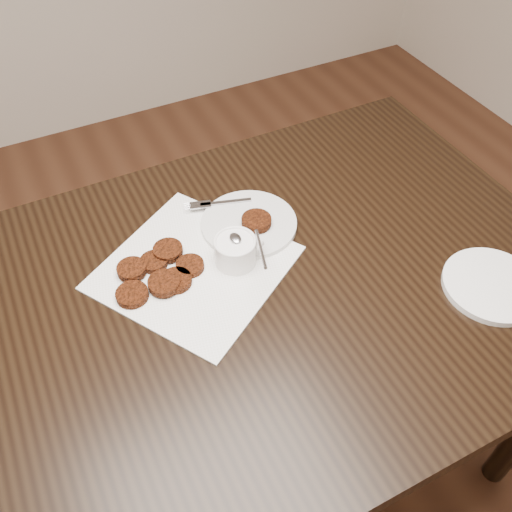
{
  "coord_description": "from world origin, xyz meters",
  "views": [
    {
      "loc": [
        -0.21,
        -0.5,
        1.59
      ],
      "look_at": [
        0.12,
        0.16,
        0.8
      ],
      "focal_mm": 38.72,
      "sensor_mm": 36.0,
      "label": 1
    }
  ],
  "objects_px": {
    "plate_with_patty": "(249,221)",
    "plate_empty": "(492,285)",
    "napkin": "(195,268)",
    "sauce_ramekin": "(235,240)",
    "table": "(239,390)"
  },
  "relations": [
    {
      "from": "sauce_ramekin",
      "to": "table",
      "type": "bearing_deg",
      "value": -116.8
    },
    {
      "from": "table",
      "to": "napkin",
      "type": "bearing_deg",
      "value": 113.92
    },
    {
      "from": "napkin",
      "to": "plate_empty",
      "type": "xyz_separation_m",
      "value": [
        0.5,
        -0.31,
        0.0
      ]
    },
    {
      "from": "napkin",
      "to": "plate_empty",
      "type": "height_order",
      "value": "plate_empty"
    },
    {
      "from": "napkin",
      "to": "plate_with_patty",
      "type": "relative_size",
      "value": 1.61
    },
    {
      "from": "table",
      "to": "plate_with_patty",
      "type": "distance_m",
      "value": 0.44
    },
    {
      "from": "napkin",
      "to": "plate_empty",
      "type": "distance_m",
      "value": 0.59
    },
    {
      "from": "table",
      "to": "plate_empty",
      "type": "relative_size",
      "value": 7.31
    },
    {
      "from": "plate_empty",
      "to": "sauce_ramekin",
      "type": "bearing_deg",
      "value": 145.8
    },
    {
      "from": "plate_with_patty",
      "to": "plate_empty",
      "type": "relative_size",
      "value": 1.08
    },
    {
      "from": "plate_with_patty",
      "to": "plate_empty",
      "type": "xyz_separation_m",
      "value": [
        0.35,
        -0.37,
        -0.01
      ]
    },
    {
      "from": "plate_empty",
      "to": "napkin",
      "type": "bearing_deg",
      "value": 148.52
    },
    {
      "from": "table",
      "to": "plate_empty",
      "type": "distance_m",
      "value": 0.63
    },
    {
      "from": "napkin",
      "to": "plate_with_patty",
      "type": "xyz_separation_m",
      "value": [
        0.15,
        0.06,
        0.01
      ]
    },
    {
      "from": "plate_empty",
      "to": "table",
      "type": "bearing_deg",
      "value": 155.45
    }
  ]
}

